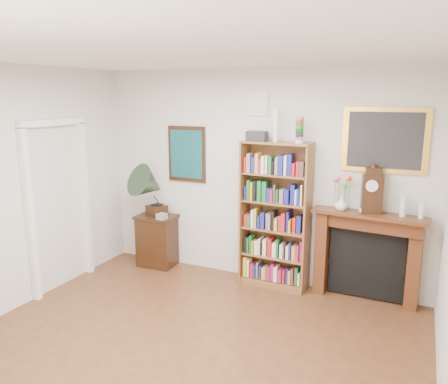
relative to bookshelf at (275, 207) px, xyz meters
The scene contains 15 objects.
room 2.37m from the bookshelf, 97.65° to the right, with size 4.51×5.01×2.81m.
door_casing 2.76m from the bookshelf, 155.95° to the right, with size 0.08×1.02×2.17m.
teal_poster 1.49m from the bookshelf, behind, with size 0.58×0.04×0.78m.
small_picture 1.34m from the bookshelf, 153.50° to the left, with size 0.26×0.04×0.30m.
gilt_painting 1.53m from the bookshelf, ahead, with size 0.95×0.04×0.75m.
bookshelf is the anchor object (origin of this frame).
side_cabinet 1.90m from the bookshelf, behind, with size 0.56×0.40×0.76m, color black.
fireplace 1.22m from the bookshelf, ahead, with size 1.33×0.42×1.11m.
gramophone 1.79m from the bookshelf, behind, with size 0.66×0.72×0.78m.
cd_stack 1.63m from the bookshelf, behind, with size 0.12×0.12×0.08m, color #A5A6B1.
mantel_clock 1.19m from the bookshelf, ahead, with size 0.26×0.18×0.54m.
flower_vase 0.82m from the bookshelf, ahead, with size 0.15×0.15×0.16m, color white.
teacup 1.07m from the bookshelf, ahead, with size 0.08×0.08×0.07m, color silver.
bottle_left 1.51m from the bookshelf, ahead, with size 0.07×0.07×0.24m, color silver.
bottle_right 1.70m from the bookshelf, ahead, with size 0.06×0.06×0.20m, color silver.
Camera 1 is at (1.95, -2.84, 2.45)m, focal length 35.00 mm.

